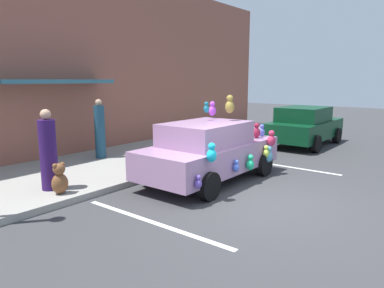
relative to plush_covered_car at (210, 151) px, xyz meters
The scene contains 10 objects.
ground_plane 2.11m from the plush_covered_car, 114.47° to the right, with size 60.00×60.00×0.00m, color #38383A.
sidewalk 3.40m from the plush_covered_car, 104.08° to the left, with size 24.00×4.00×0.15m, color gray.
storefront_building 5.93m from the plush_covered_car, 98.62° to the left, with size 24.00×1.25×6.40m.
parking_stripe_front 2.91m from the plush_covered_car, 16.10° to the right, with size 0.12×3.60×0.01m, color silver.
parking_stripe_rear 3.11m from the plush_covered_car, 165.03° to the right, with size 0.12×3.60×0.01m, color silver.
plush_covered_car is the anchor object (origin of this frame).
parked_sedan_behind 6.55m from the plush_covered_car, ahead, with size 4.05×2.04×1.54m.
teddy_bear_on_sidewalk 3.68m from the plush_covered_car, 153.03° to the left, with size 0.36×0.30×0.69m.
pedestrian_near_shopfront 3.98m from the plush_covered_car, 96.20° to the left, with size 0.33×0.33×1.86m.
pedestrian_walking_past 3.87m from the plush_covered_car, 146.43° to the left, with size 0.37×0.37×1.82m.
Camera 1 is at (-6.51, -3.40, 2.59)m, focal length 33.17 mm.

